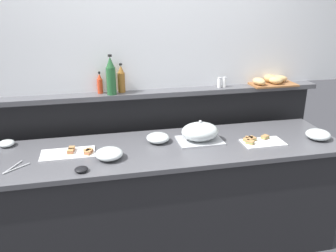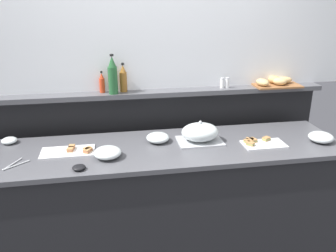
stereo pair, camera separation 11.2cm
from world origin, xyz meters
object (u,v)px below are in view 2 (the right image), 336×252
(glass_bowl_large, at_px, (9,141))
(wine_bottle_green, at_px, (113,76))
(condiment_bowl_cream, at_px, (79,167))
(hot_sauce_bottle, at_px, (102,83))
(serving_tongs, at_px, (14,165))
(glass_bowl_medium, at_px, (321,138))
(salt_shaker, at_px, (222,83))
(sandwich_platter_front, at_px, (260,143))
(bread_basket, at_px, (276,82))
(pepper_shaker, at_px, (227,83))
(glass_bowl_small, at_px, (158,138))
(glass_bowl_extra, at_px, (108,153))
(serving_cloche, at_px, (200,133))
(vinegar_bottle_amber, at_px, (123,79))
(sandwich_platter_rear, at_px, (71,151))

(glass_bowl_large, xyz_separation_m, wine_bottle_green, (0.80, 0.16, 0.43))
(condiment_bowl_cream, bearing_deg, glass_bowl_large, 136.07)
(glass_bowl_large, height_order, hot_sauce_bottle, hot_sauce_bottle)
(serving_tongs, xyz_separation_m, wine_bottle_green, (0.68, 0.56, 0.44))
(glass_bowl_medium, height_order, salt_shaker, salt_shaker)
(sandwich_platter_front, xyz_separation_m, condiment_bowl_cream, (-1.32, -0.19, 0.00))
(hot_sauce_bottle, bearing_deg, sandwich_platter_front, -25.81)
(condiment_bowl_cream, xyz_separation_m, hot_sauce_bottle, (0.17, 0.74, 0.37))
(sandwich_platter_front, relative_size, wine_bottle_green, 1.00)
(sandwich_platter_front, relative_size, salt_shaker, 3.63)
(serving_tongs, bearing_deg, bread_basket, 15.62)
(serving_tongs, height_order, pepper_shaker, pepper_shaker)
(glass_bowl_small, distance_m, glass_bowl_extra, 0.44)
(serving_cloche, relative_size, vinegar_bottle_amber, 1.44)
(serving_tongs, distance_m, hot_sauce_bottle, 0.93)
(glass_bowl_medium, height_order, pepper_shaker, pepper_shaker)
(serving_tongs, bearing_deg, salt_shaker, 20.20)
(bread_basket, bearing_deg, glass_bowl_medium, -76.26)
(sandwich_platter_front, bearing_deg, wine_bottle_green, 154.62)
(sandwich_platter_front, xyz_separation_m, bread_basket, (0.34, 0.53, 0.33))
(glass_bowl_medium, bearing_deg, bread_basket, 103.74)
(vinegar_bottle_amber, xyz_separation_m, pepper_shaker, (0.88, -0.02, -0.06))
(sandwich_platter_rear, height_order, pepper_shaker, pepper_shaker)
(vinegar_bottle_amber, bearing_deg, glass_bowl_large, -166.33)
(salt_shaker, xyz_separation_m, pepper_shaker, (0.04, 0.00, 0.00))
(vinegar_bottle_amber, bearing_deg, pepper_shaker, -1.52)
(bread_basket, bearing_deg, wine_bottle_green, -179.03)
(glass_bowl_large, height_order, glass_bowl_small, glass_bowl_small)
(glass_bowl_extra, xyz_separation_m, bread_basket, (1.47, 0.56, 0.31))
(serving_tongs, xyz_separation_m, salt_shaker, (1.60, 0.59, 0.34))
(sandwich_platter_rear, bearing_deg, glass_bowl_small, 7.36)
(wine_bottle_green, relative_size, bread_basket, 0.78)
(condiment_bowl_cream, relative_size, hot_sauce_bottle, 0.49)
(glass_bowl_large, height_order, glass_bowl_medium, glass_bowl_medium)
(glass_bowl_extra, height_order, pepper_shaker, pepper_shaker)
(glass_bowl_extra, bearing_deg, glass_bowl_medium, 0.30)
(vinegar_bottle_amber, bearing_deg, glass_bowl_medium, -21.88)
(vinegar_bottle_amber, bearing_deg, condiment_bowl_cream, -114.58)
(glass_bowl_large, xyz_separation_m, pepper_shaker, (1.76, 0.19, 0.33))
(glass_bowl_small, xyz_separation_m, glass_bowl_extra, (-0.38, -0.21, 0.00))
(glass_bowl_extra, distance_m, vinegar_bottle_amber, 0.72)
(glass_bowl_extra, distance_m, pepper_shaker, 1.22)
(sandwich_platter_front, distance_m, glass_bowl_large, 1.89)
(pepper_shaker, distance_m, bread_basket, 0.44)
(serving_cloche, height_order, pepper_shaker, pepper_shaker)
(sandwich_platter_front, relative_size, condiment_bowl_cream, 3.67)
(condiment_bowl_cream, height_order, salt_shaker, salt_shaker)
(serving_tongs, relative_size, wine_bottle_green, 0.54)
(serving_cloche, bearing_deg, sandwich_platter_front, -16.01)
(sandwich_platter_rear, relative_size, glass_bowl_large, 3.24)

